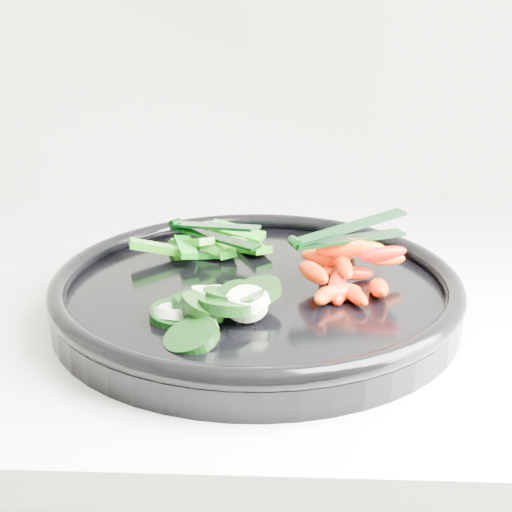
{
  "coord_description": "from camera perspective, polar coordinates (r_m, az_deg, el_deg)",
  "views": [
    {
      "loc": [
        0.09,
        1.03,
        1.21
      ],
      "look_at": [
        0.06,
        1.63,
        0.99
      ],
      "focal_mm": 50.0,
      "sensor_mm": 36.0,
      "label": 1
    }
  ],
  "objects": [
    {
      "name": "pepper_pile",
      "position": [
        0.74,
        -3.86,
        0.76
      ],
      "size": [
        0.14,
        0.09,
        0.04
      ],
      "color": "#096109",
      "rests_on": "veggie_tray"
    },
    {
      "name": "tong_carrot",
      "position": [
        0.65,
        7.21,
        1.79
      ],
      "size": [
        0.11,
        0.06,
        0.02
      ],
      "color": "black",
      "rests_on": "carrot_pile"
    },
    {
      "name": "tong_pepper",
      "position": [
        0.73,
        -3.6,
        2.01
      ],
      "size": [
        0.1,
        0.08,
        0.02
      ],
      "color": "black",
      "rests_on": "pepper_pile"
    },
    {
      "name": "cucumber_pile",
      "position": [
        0.59,
        -3.6,
        -4.06
      ],
      "size": [
        0.12,
        0.13,
        0.04
      ],
      "color": "black",
      "rests_on": "veggie_tray"
    },
    {
      "name": "veggie_tray",
      "position": [
        0.66,
        -0.0,
        -2.84
      ],
      "size": [
        0.4,
        0.4,
        0.04
      ],
      "color": "black",
      "rests_on": "counter"
    },
    {
      "name": "carrot_pile",
      "position": [
        0.66,
        7.07,
        -0.88
      ],
      "size": [
        0.11,
        0.16,
        0.06
      ],
      "color": "#F72900",
      "rests_on": "veggie_tray"
    }
  ]
}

